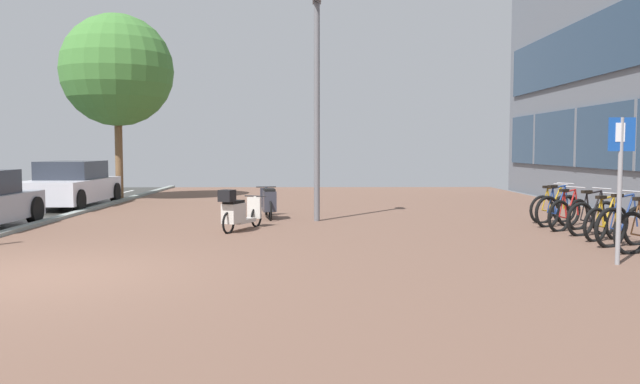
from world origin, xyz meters
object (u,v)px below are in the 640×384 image
Objects in this scene: scooter_mid at (238,212)px; bicycle_rack_03 at (593,218)px; bicycle_rack_02 at (606,223)px; scooter_near at (269,202)px; parked_car_far at (70,185)px; parking_sign at (620,173)px; bicycle_rack_04 at (569,215)px; bicycle_rack_05 at (558,211)px; bicycle_rack_01 at (624,226)px; street_tree at (117,71)px; bicycle_rack_06 at (553,208)px; lamp_post at (317,96)px.

bicycle_rack_03 is at bearing -5.91° from scooter_mid.
bicycle_rack_02 reaches higher than scooter_near.
parked_car_far is 15.46m from parking_sign.
bicycle_rack_04 reaches higher than scooter_near.
scooter_mid is (-7.24, 0.75, 0.07)m from bicycle_rack_03.
bicycle_rack_04 is at bearing -24.81° from parked_car_far.
scooter_mid is (-0.50, -2.41, 0.01)m from scooter_near.
scooter_near is 2.47m from scooter_mid.
bicycle_rack_05 is 0.30× the size of parked_car_far.
bicycle_rack_03 is 0.75m from bicycle_rack_04.
bicycle_rack_05 is 4.89m from parking_sign.
parking_sign is at bearing -118.75° from bicycle_rack_01.
street_tree reaches higher than bicycle_rack_04.
bicycle_rack_06 is at bearing 88.11° from bicycle_rack_01.
parking_sign is at bearing -111.75° from bicycle_rack_02.
bicycle_rack_05 is at bearing 5.62° from scooter_mid.
bicycle_rack_03 is 1.46m from bicycle_rack_05.
bicycle_rack_05 is 0.58× the size of parking_sign.
bicycle_rack_05 is 0.74m from bicycle_rack_06.
parking_sign is at bearing -101.27° from bicycle_rack_05.
bicycle_rack_05 is (0.05, 0.72, 0.01)m from bicycle_rack_04.
scooter_mid is (-7.05, 0.03, 0.08)m from bicycle_rack_04.
bicycle_rack_05 is at bearing -103.12° from bicycle_rack_06.
parked_car_far is at bearing 155.19° from bicycle_rack_04.
bicycle_rack_02 is 0.53× the size of parking_sign.
scooter_near is at bearing 78.21° from scooter_mid.
bicycle_rack_04 is (-0.12, 1.45, 0.01)m from bicycle_rack_02.
street_tree is (0.76, 2.39, 3.72)m from parked_car_far.
street_tree reaches higher than parked_car_far.
bicycle_rack_05 is 0.24× the size of lamp_post.
scooter_mid reaches higher than scooter_near.
scooter_mid is at bearing -101.79° from scooter_near.
parked_car_far reaches higher than bicycle_rack_06.
bicycle_rack_04 is 0.27× the size of parked_car_far.
parked_car_far is 8.76m from lamp_post.
bicycle_rack_02 is 1.45m from bicycle_rack_04.
bicycle_rack_04 is at bearing -94.27° from bicycle_rack_05.
scooter_near is (-6.65, 4.61, 0.05)m from bicycle_rack_01.
street_tree is at bearing 143.51° from bicycle_rack_03.
bicycle_rack_06 is 0.30× the size of parked_car_far.
bicycle_rack_03 reaches higher than bicycle_rack_04.
bicycle_rack_01 is at bearing -34.75° from scooter_near.
parking_sign is at bearing -101.52° from bicycle_rack_06.
lamp_post is (-5.54, 2.60, 2.66)m from bicycle_rack_03.
street_tree is at bearing 139.14° from bicycle_rack_01.
bicycle_rack_06 is at bearing -4.38° from lamp_post.
parked_car_far is at bearing -107.68° from street_tree.
bicycle_rack_01 is 16.49m from street_tree.
bicycle_rack_02 is 1.00× the size of bicycle_rack_04.
bicycle_rack_04 is 0.66× the size of scooter_near.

